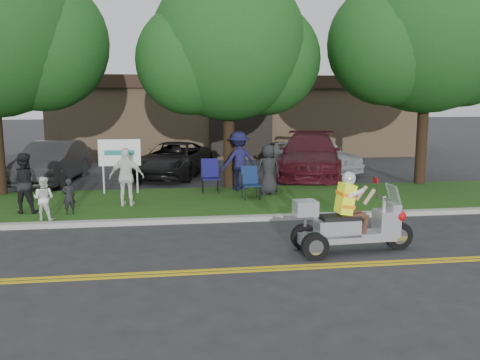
{
  "coord_description": "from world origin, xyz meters",
  "views": [
    {
      "loc": [
        -1.42,
        -9.0,
        3.05
      ],
      "look_at": [
        0.13,
        2.0,
        1.2
      ],
      "focal_mm": 38.0,
      "sensor_mm": 36.0,
      "label": 1
    }
  ],
  "objects": [
    {
      "name": "spectator_adult_right",
      "position": [
        -2.56,
        4.75,
        0.89
      ],
      "size": [
        0.95,
        0.46,
        1.58
      ],
      "primitive_type": "imported",
      "rotation": [
        0.0,
        0.0,
        3.05
      ],
      "color": "white",
      "rests_on": "grass_verge"
    },
    {
      "name": "tree_mid",
      "position": [
        0.55,
        7.23,
        4.43
      ],
      "size": [
        5.88,
        4.8,
        7.05
      ],
      "color": "#332114",
      "rests_on": "ground"
    },
    {
      "name": "parked_car_right",
      "position": [
        3.9,
        9.67,
        0.81
      ],
      "size": [
        3.77,
        5.97,
        1.61
      ],
      "primitive_type": "imported",
      "rotation": [
        0.0,
        0.0,
        -0.29
      ],
      "color": "#4D121C",
      "rests_on": "ground"
    },
    {
      "name": "ground",
      "position": [
        0.0,
        0.0,
        0.0
      ],
      "size": [
        120.0,
        120.0,
        0.0
      ],
      "primitive_type": "plane",
      "color": "#28282B",
      "rests_on": "ground"
    },
    {
      "name": "lawn_chair_a",
      "position": [
        0.89,
        5.28,
        0.63
      ],
      "size": [
        0.53,
        0.55,
        0.93
      ],
      "rotation": [
        0.0,
        0.0,
        0.09
      ],
      "color": "black",
      "rests_on": "grass_verge"
    },
    {
      "name": "parked_car_far_right",
      "position": [
        4.45,
        10.69,
        0.73
      ],
      "size": [
        3.21,
        4.62,
        1.46
      ],
      "primitive_type": "imported",
      "rotation": [
        0.0,
        0.0,
        0.39
      ],
      "color": "#B9BDC1",
      "rests_on": "ground"
    },
    {
      "name": "child_left",
      "position": [
        -3.93,
        3.92,
        0.56
      ],
      "size": [
        0.39,
        0.35,
        0.91
      ],
      "primitive_type": "imported",
      "rotation": [
        0.0,
        0.0,
        3.62
      ],
      "color": "black",
      "rests_on": "grass_verge"
    },
    {
      "name": "commercial_building",
      "position": [
        2.0,
        18.98,
        2.01
      ],
      "size": [
        18.0,
        8.2,
        4.0
      ],
      "color": "#9E7F5B",
      "rests_on": "ground"
    },
    {
      "name": "curb",
      "position": [
        0.0,
        3.05,
        0.06
      ],
      "size": [
        60.0,
        0.25,
        0.12
      ],
      "primitive_type": "cube",
      "color": "#A8A89E",
      "rests_on": "ground"
    },
    {
      "name": "tree_right",
      "position": [
        7.06,
        7.03,
        5.03
      ],
      "size": [
        6.86,
        5.6,
        8.07
      ],
      "color": "#332114",
      "rests_on": "ground"
    },
    {
      "name": "spectator_chair_b",
      "position": [
        1.52,
        5.79,
        0.86
      ],
      "size": [
        0.8,
        0.59,
        1.52
      ],
      "primitive_type": "imported",
      "rotation": [
        0.0,
        0.0,
        3.29
      ],
      "color": "black",
      "rests_on": "grass_verge"
    },
    {
      "name": "centerline_far",
      "position": [
        0.0,
        -0.42,
        0.01
      ],
      "size": [
        60.0,
        0.1,
        0.01
      ],
      "primitive_type": "cube",
      "color": "gold",
      "rests_on": "ground"
    },
    {
      "name": "trike_scooter",
      "position": [
        2.03,
        0.24,
        0.56
      ],
      "size": [
        2.46,
        0.84,
        1.61
      ],
      "rotation": [
        0.0,
        0.0,
        0.05
      ],
      "color": "black",
      "rests_on": "ground"
    },
    {
      "name": "grass_verge",
      "position": [
        0.0,
        5.2,
        0.06
      ],
      "size": [
        60.0,
        4.0,
        0.1
      ],
      "primitive_type": "cube",
      "color": "#234813",
      "rests_on": "ground"
    },
    {
      "name": "spectator_chair_a",
      "position": [
        0.75,
        6.67,
        1.03
      ],
      "size": [
        1.36,
        1.06,
        1.85
      ],
      "primitive_type": "imported",
      "rotation": [
        0.0,
        0.0,
        3.5
      ],
      "color": "#191843",
      "rests_on": "grass_verge"
    },
    {
      "name": "business_sign",
      "position": [
        -2.9,
        6.6,
        1.26
      ],
      "size": [
        1.25,
        0.06,
        1.75
      ],
      "color": "silver",
      "rests_on": "ground"
    },
    {
      "name": "parked_car_left",
      "position": [
        -5.5,
        9.52,
        0.72
      ],
      "size": [
        2.09,
        4.56,
        1.45
      ],
      "primitive_type": "imported",
      "rotation": [
        0.0,
        0.0,
        -0.13
      ],
      "color": "#2B2A2D",
      "rests_on": "ground"
    },
    {
      "name": "centerline_near",
      "position": [
        0.0,
        -0.58,
        0.01
      ],
      "size": [
        60.0,
        0.1,
        0.01
      ],
      "primitive_type": "cube",
      "color": "gold",
      "rests_on": "ground"
    },
    {
      "name": "lawn_chair_b",
      "position": [
        -0.18,
        6.42,
        0.68
      ],
      "size": [
        0.54,
        0.56,
        1.02
      ],
      "rotation": [
        0.0,
        0.0,
        0.0
      ],
      "color": "black",
      "rests_on": "grass_verge"
    },
    {
      "name": "parked_car_mid",
      "position": [
        -1.26,
        10.36,
        0.64
      ],
      "size": [
        3.49,
        5.06,
        1.28
      ],
      "primitive_type": "imported",
      "rotation": [
        0.0,
        0.0,
        -0.32
      ],
      "color": "black",
      "rests_on": "ground"
    },
    {
      "name": "spectator_adult_mid",
      "position": [
        -5.07,
        4.25,
        0.87
      ],
      "size": [
        0.83,
        0.69,
        1.53
      ],
      "primitive_type": "imported",
      "rotation": [
        0.0,
        0.0,
        2.98
      ],
      "color": "black",
      "rests_on": "grass_verge"
    },
    {
      "name": "child_right",
      "position": [
        -4.41,
        3.4,
        0.63
      ],
      "size": [
        0.6,
        0.52,
        1.05
      ],
      "primitive_type": "imported",
      "rotation": [
        0.0,
        0.0,
        2.88
      ],
      "color": "white",
      "rests_on": "grass_verge"
    }
  ]
}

